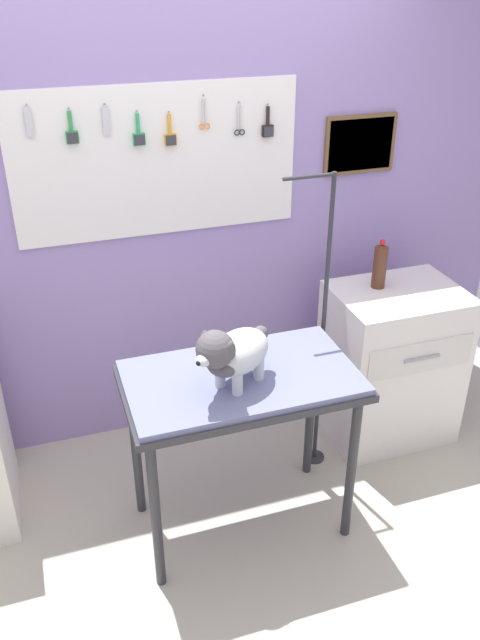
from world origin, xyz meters
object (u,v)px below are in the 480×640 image
at_px(grooming_table, 241,393).
at_px(cabinet_right, 390,363).
at_px(dog, 232,353).
at_px(soda_bottle, 380,266).
at_px(grooming_arm, 321,342).

height_order(grooming_table, cabinet_right, cabinet_right).
height_order(dog, soda_bottle, dog).
xyz_separation_m(dog, cabinet_right, (1.09, 0.51, -0.58)).
bearing_deg(grooming_arm, soda_bottle, 26.86).
xyz_separation_m(grooming_arm, cabinet_right, (0.50, 0.12, -0.30)).
height_order(grooming_arm, dog, grooming_arm).
bearing_deg(cabinet_right, grooming_arm, -166.39).
xyz_separation_m(grooming_arm, soda_bottle, (0.42, 0.21, 0.27)).
bearing_deg(dog, grooming_arm, 33.33).
relative_size(grooming_arm, dog, 3.98).
bearing_deg(soda_bottle, cabinet_right, -47.01).
bearing_deg(grooming_table, soda_bottle, 29.06).
distance_m(grooming_table, grooming_arm, 0.61).
distance_m(dog, soda_bottle, 1.17).
distance_m(grooming_arm, dog, 0.75).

